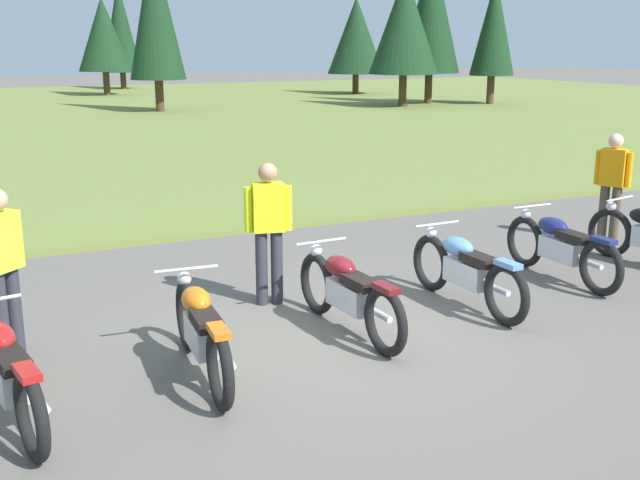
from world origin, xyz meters
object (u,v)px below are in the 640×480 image
Objects in this scene: motorcycle_sky_blue at (466,270)px; rider_near_row_end at (612,181)px; motorcycle_red at (6,371)px; rider_checking_bike at (2,263)px; motorcycle_maroon at (348,293)px; rider_in_hivis_vest at (269,225)px; motorcycle_orange at (201,331)px; motorcycle_navy at (561,247)px.

motorcycle_sky_blue is 1.26× the size of rider_near_row_end.
motorcycle_red and motorcycle_sky_blue have the same top height.
motorcycle_red is 1.25× the size of rider_checking_bike.
motorcycle_maroon is at bearing 9.51° from motorcycle_red.
motorcycle_sky_blue is at bearing -28.21° from rider_in_hivis_vest.
rider_checking_bike reaches higher than motorcycle_sky_blue.
motorcycle_orange and motorcycle_sky_blue have the same top height.
rider_near_row_end is (5.78, 0.41, 0.00)m from rider_in_hivis_vest.
rider_checking_bike is (0.13, 1.45, 0.51)m from motorcycle_red.
rider_checking_bike is (-6.61, 0.42, 0.51)m from motorcycle_navy.
motorcycle_maroon and motorcycle_navy have the same top height.
rider_in_hivis_vest and rider_near_row_end have the same top height.
rider_checking_bike reaches higher than motorcycle_red.
motorcycle_maroon and motorcycle_sky_blue have the same top height.
motorcycle_orange is 1.26× the size of rider_near_row_end.
rider_checking_bike is at bearing 140.73° from motorcycle_orange.
motorcycle_red is 0.99× the size of motorcycle_maroon.
rider_checking_bike is at bearing 84.81° from motorcycle_red.
rider_near_row_end reaches higher than motorcycle_sky_blue.
rider_near_row_end reaches higher than motorcycle_maroon.
rider_near_row_end is at bearing 16.84° from motorcycle_maroon.
motorcycle_orange is 2.06m from rider_checking_bike.
motorcycle_sky_blue is 1.26× the size of rider_checking_bike.
motorcycle_orange is 1.26× the size of rider_checking_bike.
motorcycle_maroon is at bearing -15.07° from rider_checking_bike.
rider_checking_bike is at bearing -175.05° from rider_near_row_end.
motorcycle_red and motorcycle_orange have the same top height.
rider_checking_bike is (-3.27, 0.88, 0.51)m from motorcycle_maroon.
motorcycle_maroon is 1.00× the size of motorcycle_sky_blue.
motorcycle_red is at bearing -95.19° from rider_checking_bike.
rider_in_hivis_vest is 1.00× the size of rider_checking_bike.
motorcycle_maroon is 1.26× the size of rider_near_row_end.
rider_near_row_end is at bearing 15.82° from motorcycle_orange.
motorcycle_orange is 1.00× the size of motorcycle_maroon.
motorcycle_maroon is at bearing 12.57° from motorcycle_orange.
motorcycle_navy is 2.41m from rider_near_row_end.
motorcycle_navy is 1.26× the size of rider_near_row_end.
motorcycle_sky_blue is 1.26× the size of rider_in_hivis_vest.
rider_in_hivis_vest reaches higher than motorcycle_navy.
motorcycle_red is 0.99× the size of motorcycle_navy.
motorcycle_navy is at bearing 10.51° from motorcycle_sky_blue.
rider_near_row_end reaches higher than motorcycle_red.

